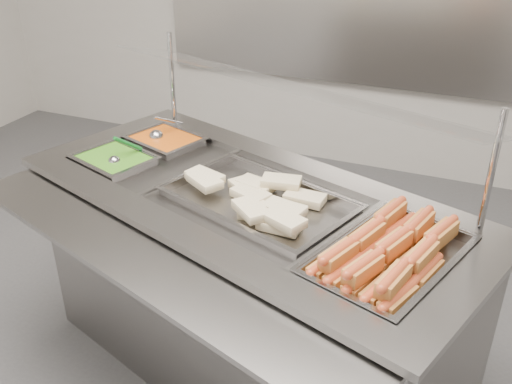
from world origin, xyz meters
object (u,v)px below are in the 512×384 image
at_px(sneeze_guard, 284,88).
at_px(serving_spoon, 117,159).
at_px(steam_counter, 247,287).
at_px(ladle, 157,136).
at_px(pan_hotdogs, 389,265).
at_px(pan_wraps, 258,204).

distance_m(sneeze_guard, serving_spoon, 0.72).
relative_size(steam_counter, ladle, 10.65).
distance_m(ladle, serving_spoon, 0.26).
xyz_separation_m(pan_hotdogs, serving_spoon, (-1.10, 0.23, 0.05)).
height_order(steam_counter, sneeze_guard, sneeze_guard).
height_order(steam_counter, pan_wraps, pan_wraps).
height_order(sneeze_guard, pan_hotdogs, sneeze_guard).
bearing_deg(pan_hotdogs, serving_spoon, 168.04).
xyz_separation_m(sneeze_guard, ladle, (-0.61, 0.12, -0.32)).
bearing_deg(sneeze_guard, pan_hotdogs, -38.13).
height_order(pan_hotdogs, pan_wraps, same).
distance_m(sneeze_guard, pan_hotdogs, 0.70).
height_order(steam_counter, ladle, ladle).
xyz_separation_m(sneeze_guard, serving_spoon, (-0.63, -0.14, -0.32)).
relative_size(ladle, serving_spoon, 1.11).
bearing_deg(pan_wraps, pan_hotdogs, -18.85).
distance_m(pan_hotdogs, pan_wraps, 0.51).
height_order(pan_hotdogs, ladle, ladle).
distance_m(steam_counter, serving_spoon, 0.71).
distance_m(steam_counter, pan_hotdogs, 0.67).
bearing_deg(steam_counter, ladle, 150.36).
bearing_deg(sneeze_guard, ladle, 168.47).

